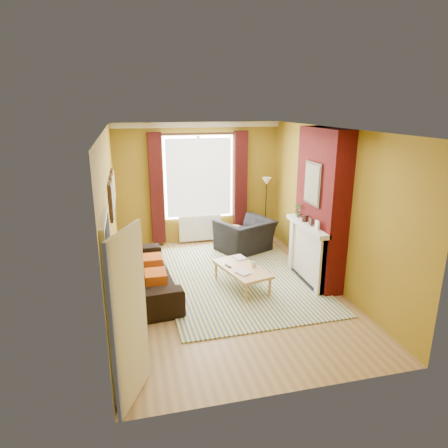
{
  "coord_description": "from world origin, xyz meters",
  "views": [
    {
      "loc": [
        -1.6,
        -6.29,
        3.18
      ],
      "look_at": [
        0.0,
        0.25,
        1.15
      ],
      "focal_mm": 32.0,
      "sensor_mm": 36.0,
      "label": 1
    }
  ],
  "objects_px": {
    "armchair": "(245,236)",
    "coffee_table": "(242,270)",
    "wicker_stool": "(234,235)",
    "sofa": "(145,273)",
    "floor_lamp": "(266,191)"
  },
  "relations": [
    {
      "from": "armchair",
      "to": "coffee_table",
      "type": "xyz_separation_m",
      "value": [
        -0.59,
        -1.78,
        -0.01
      ]
    },
    {
      "from": "wicker_stool",
      "to": "armchair",
      "type": "bearing_deg",
      "value": -82.63
    },
    {
      "from": "coffee_table",
      "to": "wicker_stool",
      "type": "distance_m",
      "value": 2.45
    },
    {
      "from": "coffee_table",
      "to": "sofa",
      "type": "bearing_deg",
      "value": 155.77
    },
    {
      "from": "coffee_table",
      "to": "wicker_stool",
      "type": "relative_size",
      "value": 3.2
    },
    {
      "from": "sofa",
      "to": "wicker_stool",
      "type": "xyz_separation_m",
      "value": [
        2.2,
        2.12,
        -0.14
      ]
    },
    {
      "from": "coffee_table",
      "to": "floor_lamp",
      "type": "bearing_deg",
      "value": 46.83
    },
    {
      "from": "sofa",
      "to": "coffee_table",
      "type": "distance_m",
      "value": 1.71
    },
    {
      "from": "armchair",
      "to": "coffee_table",
      "type": "distance_m",
      "value": 1.88
    },
    {
      "from": "sofa",
      "to": "armchair",
      "type": "bearing_deg",
      "value": -61.39
    },
    {
      "from": "wicker_stool",
      "to": "floor_lamp",
      "type": "bearing_deg",
      "value": 0.0
    },
    {
      "from": "armchair",
      "to": "sofa",
      "type": "bearing_deg",
      "value": 9.76
    },
    {
      "from": "armchair",
      "to": "floor_lamp",
      "type": "xyz_separation_m",
      "value": [
        0.69,
        0.61,
        0.85
      ]
    },
    {
      "from": "armchair",
      "to": "wicker_stool",
      "type": "height_order",
      "value": "armchair"
    },
    {
      "from": "floor_lamp",
      "to": "wicker_stool",
      "type": "bearing_deg",
      "value": 180.0
    }
  ]
}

